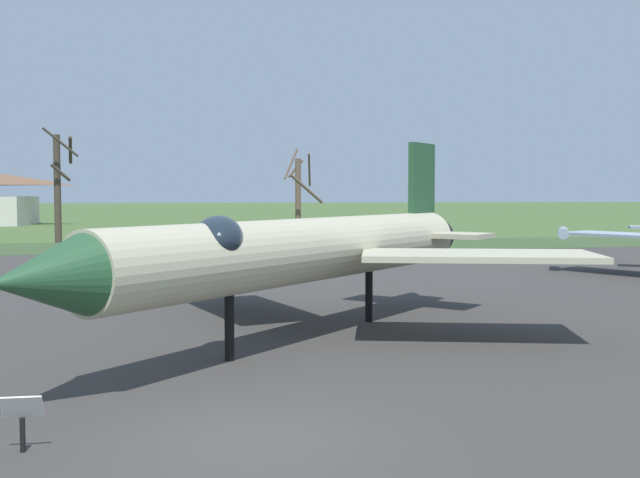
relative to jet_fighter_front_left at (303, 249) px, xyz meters
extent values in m
plane|color=#425B2D|center=(-2.03, -7.87, -2.44)|extent=(600.00, 600.00, 0.00)
cube|color=#383533|center=(-2.03, 6.30, -2.41)|extent=(76.14, 47.26, 0.05)
cube|color=#354A28|center=(-2.03, 35.93, -2.41)|extent=(136.14, 12.00, 0.06)
cylinder|color=#B7B293|center=(0.18, 0.19, -0.03)|extent=(11.29, 11.64, 1.68)
cone|color=#234C2D|center=(-5.54, -5.76, -0.03)|extent=(2.48, 2.49, 1.54)
cylinder|color=black|center=(5.45, 5.67, -0.03)|extent=(1.49, 1.48, 1.17)
ellipsoid|color=#19232D|center=(-2.28, -2.37, 0.43)|extent=(1.14, 2.14, 1.07)
cube|color=#B7B293|center=(-1.05, 4.44, -0.16)|extent=(4.49, 6.57, 0.16)
cube|color=#B7B293|center=(4.48, -0.88, -0.16)|extent=(6.53, 4.30, 0.16)
cube|color=#234C2D|center=(4.83, 5.03, 1.97)|extent=(1.25, 1.29, 2.32)
cube|color=#B7B293|center=(3.70, 5.81, 0.09)|extent=(2.56, 2.55, 0.16)
cube|color=#B7B293|center=(5.66, 3.92, 0.09)|extent=(2.56, 2.55, 0.16)
cylinder|color=black|center=(-2.04, -2.12, -1.66)|extent=(0.22, 0.22, 1.57)
cylinder|color=black|center=(2.40, 2.49, -1.66)|extent=(0.22, 0.22, 1.57)
cylinder|color=black|center=(-5.44, -7.78, -2.16)|extent=(0.08, 0.08, 0.57)
cube|color=white|center=(-5.44, -7.78, -1.71)|extent=(0.61, 0.26, 0.37)
cube|color=#8EA3B2|center=(17.36, 13.46, -0.51)|extent=(4.60, 5.66, 0.13)
cylinder|color=#8EA3B2|center=(15.52, 15.41, -0.51)|extent=(1.52, 2.26, 0.53)
cylinder|color=#42382D|center=(-12.70, 42.42, 1.78)|extent=(0.53, 0.53, 8.44)
cylinder|color=#42382D|center=(-12.22, 41.22, 5.34)|extent=(2.58, 1.17, 2.21)
cylinder|color=#42382D|center=(-12.34, 41.79, 3.05)|extent=(1.51, 1.01, 1.38)
cylinder|color=#42382D|center=(-11.70, 42.56, 4.83)|extent=(0.57, 2.22, 2.08)
cylinder|color=brown|center=(5.51, 37.51, 0.82)|extent=(0.43, 0.43, 6.51)
cylinder|color=brown|center=(6.35, 37.34, 3.23)|extent=(0.52, 1.84, 2.46)
cylinder|color=brown|center=(5.95, 36.25, 1.81)|extent=(2.73, 1.13, 2.24)
cylinder|color=brown|center=(5.05, 38.06, 3.70)|extent=(1.32, 1.15, 2.40)
cylinder|color=brown|center=(5.42, 38.05, 3.34)|extent=(1.24, 0.39, 1.39)
camera|label=1|loc=(-3.04, -19.47, 1.46)|focal=42.64mm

